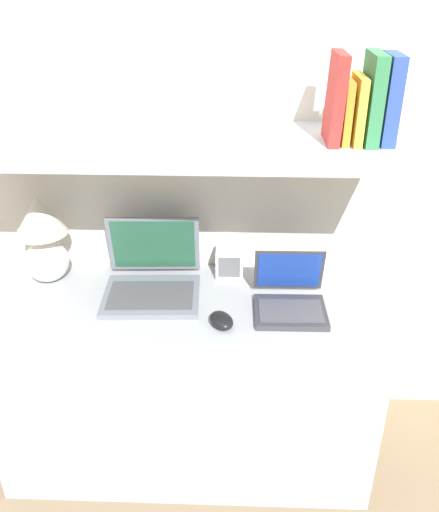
% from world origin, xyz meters
% --- Properties ---
extents(ground_plane, '(12.00, 12.00, 0.00)m').
position_xyz_m(ground_plane, '(0.00, 0.00, 0.00)').
color(ground_plane, '#7A664C').
extents(wall_back, '(6.00, 0.05, 2.40)m').
position_xyz_m(wall_back, '(0.00, 0.60, 1.20)').
color(wall_back, silver).
rests_on(wall_back, ground_plane).
extents(desk, '(1.33, 0.53, 0.71)m').
position_xyz_m(desk, '(0.00, 0.27, 0.35)').
color(desk, '#999EA3').
rests_on(desk, ground_plane).
extents(back_riser, '(1.33, 0.04, 1.23)m').
position_xyz_m(back_riser, '(0.00, 0.55, 0.62)').
color(back_riser, silver).
rests_on(back_riser, ground_plane).
extents(shelf, '(1.33, 0.48, 0.03)m').
position_xyz_m(shelf, '(0.00, 0.33, 1.25)').
color(shelf, '#999EA3').
rests_on(shelf, back_riser).
extents(table_lamp, '(0.18, 0.18, 0.33)m').
position_xyz_m(table_lamp, '(-0.52, 0.40, 0.88)').
color(table_lamp, white).
rests_on(table_lamp, desk).
extents(laptop_large, '(0.34, 0.32, 0.25)m').
position_xyz_m(laptop_large, '(-0.12, 0.33, 0.76)').
color(laptop_large, slate).
rests_on(laptop_large, desk).
extents(laptop_small, '(0.24, 0.24, 0.19)m').
position_xyz_m(laptop_small, '(0.36, 0.24, 0.75)').
color(laptop_small, '#333338').
rests_on(laptop_small, desk).
extents(computer_mouse, '(0.11, 0.12, 0.04)m').
position_xyz_m(computer_mouse, '(0.13, 0.13, 0.73)').
color(computer_mouse, black).
rests_on(computer_mouse, desk).
extents(router_box, '(0.10, 0.08, 0.12)m').
position_xyz_m(router_box, '(0.15, 0.45, 0.77)').
color(router_box, white).
rests_on(router_box, desk).
extents(book_blue, '(0.04, 0.14, 0.26)m').
position_xyz_m(book_blue, '(0.61, 0.33, 1.39)').
color(book_blue, '#284293').
rests_on(book_blue, shelf).
extents(book_green, '(0.04, 0.17, 0.26)m').
position_xyz_m(book_green, '(0.56, 0.33, 1.39)').
color(book_green, '#2D7042').
rests_on(book_green, shelf).
extents(book_yellow, '(0.02, 0.16, 0.20)m').
position_xyz_m(book_yellow, '(0.52, 0.33, 1.36)').
color(book_yellow, gold).
rests_on(book_yellow, shelf).
extents(book_orange, '(0.02, 0.14, 0.18)m').
position_xyz_m(book_orange, '(0.49, 0.33, 1.35)').
color(book_orange, orange).
rests_on(book_orange, shelf).
extents(book_red, '(0.04, 0.16, 0.26)m').
position_xyz_m(book_red, '(0.46, 0.33, 1.39)').
color(book_red, '#A82823').
rests_on(book_red, shelf).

